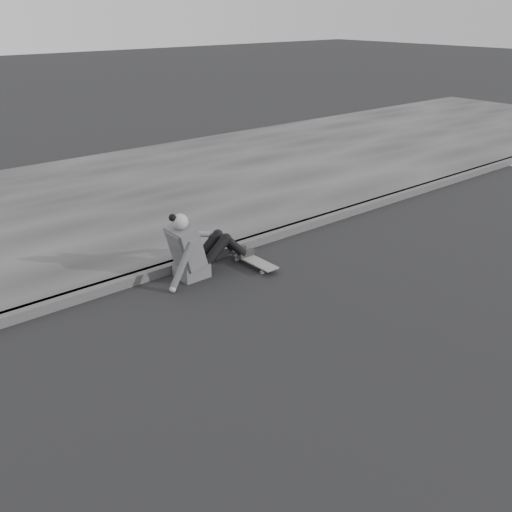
% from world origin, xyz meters
% --- Properties ---
extents(ground, '(80.00, 80.00, 0.00)m').
position_xyz_m(ground, '(0.00, 0.00, 0.00)').
color(ground, black).
rests_on(ground, ground).
extents(curb, '(24.00, 0.16, 0.12)m').
position_xyz_m(curb, '(0.00, 2.58, 0.06)').
color(curb, '#434343').
rests_on(curb, ground).
extents(sidewalk, '(24.00, 6.00, 0.12)m').
position_xyz_m(sidewalk, '(0.00, 5.60, 0.06)').
color(sidewalk, '#393939').
rests_on(sidewalk, ground).
extents(skateboard, '(0.20, 0.78, 0.09)m').
position_xyz_m(skateboard, '(-2.66, 2.04, 0.07)').
color(skateboard, gray).
rests_on(skateboard, ground).
extents(seated_woman, '(1.38, 0.46, 0.88)m').
position_xyz_m(seated_woman, '(-3.40, 2.28, 0.36)').
color(seated_woman, '#4E4E50').
rests_on(seated_woman, ground).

